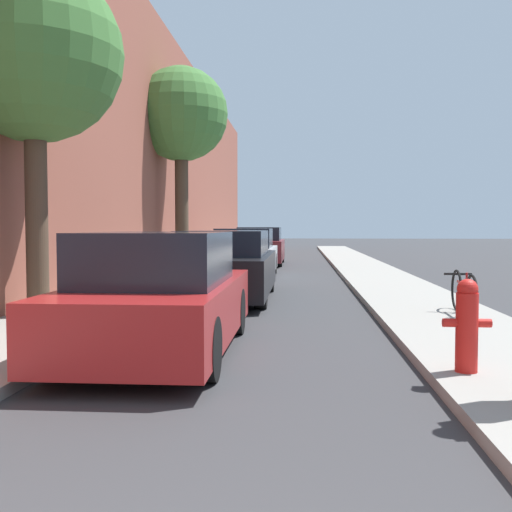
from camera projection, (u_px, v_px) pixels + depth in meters
The scene contains 12 objects.
ground_plane at pixel (277, 279), 16.80m from camera, with size 120.00×120.00×0.00m, color #333335.
sidewalk_left at pixel (177, 277), 17.01m from camera, with size 2.00×52.00×0.12m.
sidewalk_right at pixel (379, 278), 16.58m from camera, with size 2.00×52.00×0.12m.
building_facade_left at pixel (130, 135), 16.91m from camera, with size 0.70×52.00×8.31m.
parked_car_red at pixel (160, 297), 6.93m from camera, with size 1.72×4.10×1.44m.
parked_car_black at pixel (225, 266), 12.15m from camera, with size 1.89×4.63×1.42m.
parked_car_silver at pixel (245, 254), 17.67m from camera, with size 1.80×3.92×1.45m.
parked_car_maroon at pixel (260, 247), 23.40m from camera, with size 1.83×4.41×1.49m.
street_tree_near at pixel (34, 56), 8.95m from camera, with size 2.72×2.72×5.40m.
street_tree_far at pixel (181, 117), 18.80m from camera, with size 3.01×3.01×6.50m.
fire_hydrant at pixel (467, 324), 5.57m from camera, with size 0.45×0.21×0.89m.
bicycle at pixel (464, 293), 9.22m from camera, with size 0.44×1.66×0.68m.
Camera 1 is at (0.67, -0.74, 1.50)m, focal length 41.19 mm.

